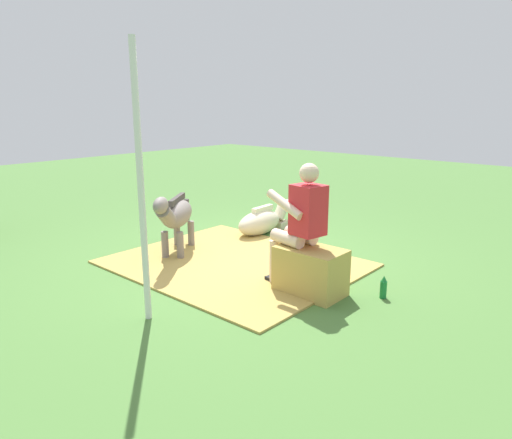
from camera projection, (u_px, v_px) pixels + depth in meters
ground_plane at (242, 259)px, 6.03m from camera, size 24.00×24.00×0.00m
hay_patch at (235, 263)px, 5.85m from camera, size 2.86×2.35×0.02m
hay_bale at (310, 271)px, 4.92m from camera, size 0.70×0.44×0.50m
person_seated at (300, 220)px, 4.91m from camera, size 0.70×0.49×1.38m
pony_standing at (176, 215)px, 6.10m from camera, size 0.92×1.17×0.89m
pony_lying at (263, 221)px, 7.22m from camera, size 0.45×1.34×0.42m
soda_bottle at (383, 287)px, 4.82m from camera, size 0.07×0.07×0.24m
tent_pole_left at (141, 187)px, 4.10m from camera, size 0.06×0.06×2.50m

